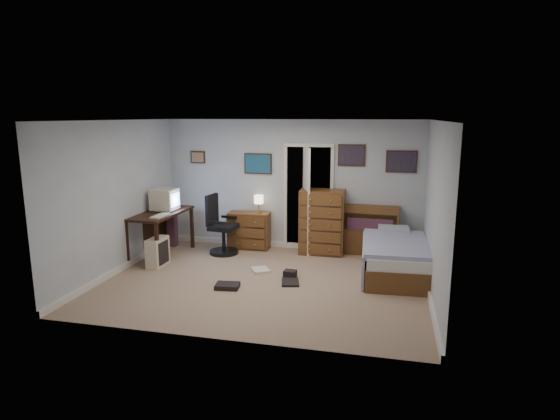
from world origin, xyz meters
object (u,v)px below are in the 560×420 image
object	(u,v)px
computer_desk	(156,222)
bed	(394,257)
tall_dresser	(322,222)
office_chair	(220,231)
low_dresser	(249,230)

from	to	relation	value
computer_desk	bed	world-z (taller)	computer_desk
computer_desk	tall_dresser	world-z (taller)	tall_dresser
office_chair	bed	world-z (taller)	office_chair
office_chair	tall_dresser	bearing A→B (deg)	20.09
bed	tall_dresser	bearing A→B (deg)	142.57
computer_desk	tall_dresser	xyz separation A→B (m)	(2.96, 0.88, -0.04)
office_chair	bed	distance (m)	3.23
office_chair	bed	xyz separation A→B (m)	(3.19, -0.47, -0.14)
tall_dresser	bed	xyz separation A→B (m)	(1.33, -0.92, -0.31)
computer_desk	office_chair	size ratio (longest dim) A/B	1.31
low_dresser	tall_dresser	size ratio (longest dim) A/B	0.66
office_chair	tall_dresser	distance (m)	1.92
computer_desk	office_chair	xyz separation A→B (m)	(1.09, 0.43, -0.21)
office_chair	computer_desk	bearing A→B (deg)	-152.22
computer_desk	office_chair	distance (m)	1.19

